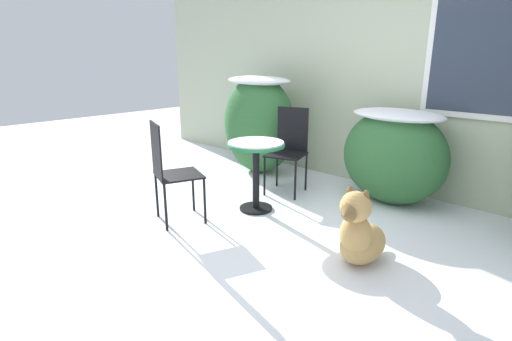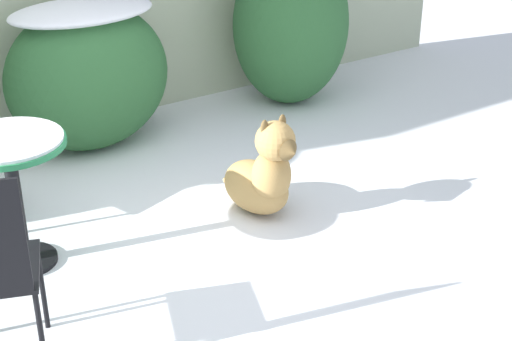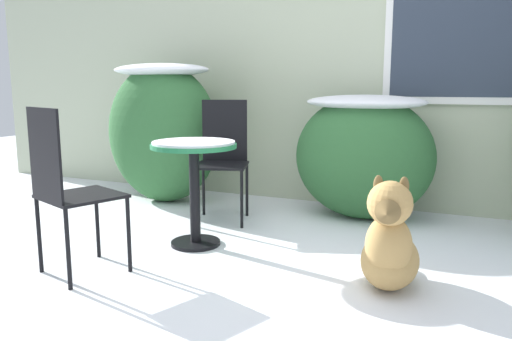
{
  "view_description": "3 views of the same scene",
  "coord_description": "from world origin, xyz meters",
  "px_view_note": "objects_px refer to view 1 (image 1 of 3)",
  "views": [
    {
      "loc": [
        2.27,
        -2.24,
        1.57
      ],
      "look_at": [
        -0.44,
        0.57,
        0.42
      ],
      "focal_mm": 28.0,
      "sensor_mm": 36.0,
      "label": 1
    },
    {
      "loc": [
        -1.37,
        -3.05,
        2.31
      ],
      "look_at": [
        0.91,
        0.37,
        0.26
      ],
      "focal_mm": 55.0,
      "sensor_mm": 36.0,
      "label": 2
    },
    {
      "loc": [
        1.29,
        -2.32,
        1.1
      ],
      "look_at": [
        0.0,
        0.6,
        0.55
      ],
      "focal_mm": 35.0,
      "sensor_mm": 36.0,
      "label": 3
    }
  ],
  "objects_px": {
    "patio_table": "(256,158)",
    "patio_chair_far_side": "(170,169)",
    "dog": "(360,235)",
    "patio_chair_near_table": "(289,147)"
  },
  "relations": [
    {
      "from": "patio_chair_near_table",
      "to": "dog",
      "type": "xyz_separation_m",
      "value": [
        1.5,
        -0.95,
        -0.29
      ]
    },
    {
      "from": "patio_table",
      "to": "patio_chair_near_table",
      "type": "height_order",
      "value": "patio_chair_near_table"
    },
    {
      "from": "patio_chair_far_side",
      "to": "dog",
      "type": "bearing_deg",
      "value": -142.63
    },
    {
      "from": "patio_chair_far_side",
      "to": "patio_chair_near_table",
      "type": "bearing_deg",
      "value": -78.1
    },
    {
      "from": "patio_chair_far_side",
      "to": "patio_table",
      "type": "bearing_deg",
      "value": -94.47
    },
    {
      "from": "patio_table",
      "to": "patio_chair_near_table",
      "type": "distance_m",
      "value": 0.71
    },
    {
      "from": "patio_chair_near_table",
      "to": "patio_chair_far_side",
      "type": "height_order",
      "value": "same"
    },
    {
      "from": "patio_table",
      "to": "dog",
      "type": "bearing_deg",
      "value": -10.82
    },
    {
      "from": "dog",
      "to": "patio_table",
      "type": "bearing_deg",
      "value": 165.1
    },
    {
      "from": "patio_table",
      "to": "patio_chair_far_side",
      "type": "xyz_separation_m",
      "value": [
        -0.36,
        -0.79,
        -0.02
      ]
    }
  ]
}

